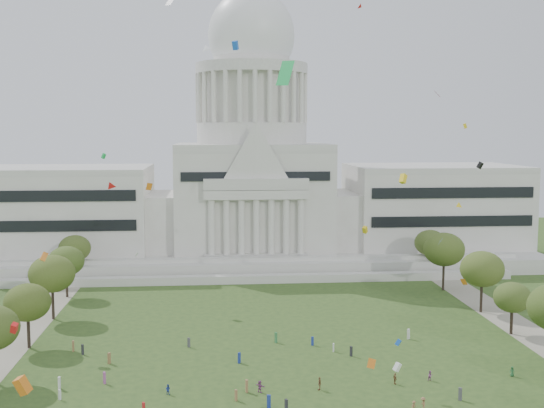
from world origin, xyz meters
TOP-DOWN VIEW (x-y plane):
  - capitol at (0.00, 113.59)m, footprint 160.00×64.50m
  - path_left at (-48.00, 30.00)m, footprint 8.00×160.00m
  - path_right at (48.00, 30.00)m, footprint 8.00×160.00m
  - row_tree_l_3 at (-44.09, 33.92)m, footprint 8.12×8.12m
  - row_tree_r_3 at (44.40, 34.48)m, footprint 7.01×7.01m
  - row_tree_l_4 at (-44.08, 52.42)m, footprint 9.29×9.29m
  - row_tree_r_4 at (44.76, 50.04)m, footprint 9.19×9.19m
  - row_tree_l_5 at (-45.22, 71.01)m, footprint 8.33×8.33m
  - row_tree_r_5 at (43.49, 70.19)m, footprint 9.82×9.82m
  - row_tree_l_6 at (-46.87, 89.14)m, footprint 8.19×8.19m
  - row_tree_r_6 at (45.96, 88.13)m, footprint 8.42×8.42m
  - person_0 at (34.96, 13.09)m, footprint 0.91×0.87m
  - person_2 at (21.62, 12.35)m, footprint 0.87×0.68m
  - person_3 at (17.07, 1.46)m, footprint 0.70×1.27m
  - person_4 at (4.07, 10.10)m, footprint 0.91×1.28m
  - person_5 at (-4.81, 9.92)m, footprint 1.67×1.64m
  - person_8 at (-18.21, 10.34)m, footprint 0.85×0.68m
  - person_9 at (15.77, 1.38)m, footprint 1.06×0.93m
  - person_10 at (15.83, 11.40)m, footprint 0.77×1.12m
  - distant_crowd at (-11.72, 16.00)m, footprint 66.78×41.70m
  - kite_swarm at (5.24, 10.55)m, footprint 92.10×102.16m

SIDE VIEW (x-z plane):
  - path_left at x=-48.00m, z-range 0.00..0.04m
  - path_right at x=48.00m, z-range 0.00..0.04m
  - person_9 at x=15.77m, z-range 0.00..1.47m
  - person_8 at x=-18.21m, z-range 0.00..1.51m
  - person_0 at x=34.96m, z-range 0.00..1.58m
  - person_2 at x=21.62m, z-range 0.00..1.58m
  - person_10 at x=15.83m, z-range 0.00..1.74m
  - person_5 at x=-4.81m, z-range 0.00..1.81m
  - distant_crowd at x=-11.72m, z-range -0.06..1.87m
  - person_3 at x=17.07m, z-range 0.00..1.92m
  - person_4 at x=4.07m, z-range 0.00..1.98m
  - row_tree_r_3 at x=44.40m, z-range 2.09..12.07m
  - row_tree_l_3 at x=-44.09m, z-range 2.43..13.98m
  - row_tree_l_6 at x=-46.87m, z-range 2.45..14.09m
  - row_tree_l_5 at x=-45.22m, z-range 2.49..14.34m
  - row_tree_r_6 at x=45.96m, z-range 2.52..14.49m
  - row_tree_r_4 at x=44.76m, z-range 2.76..15.82m
  - row_tree_l_4 at x=-44.08m, z-range 2.79..16.00m
  - row_tree_r_5 at x=43.49m, z-range 2.95..16.91m
  - capitol at x=0.00m, z-range -23.35..67.95m
  - kite_swarm at x=5.24m, z-range 0.50..59.86m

